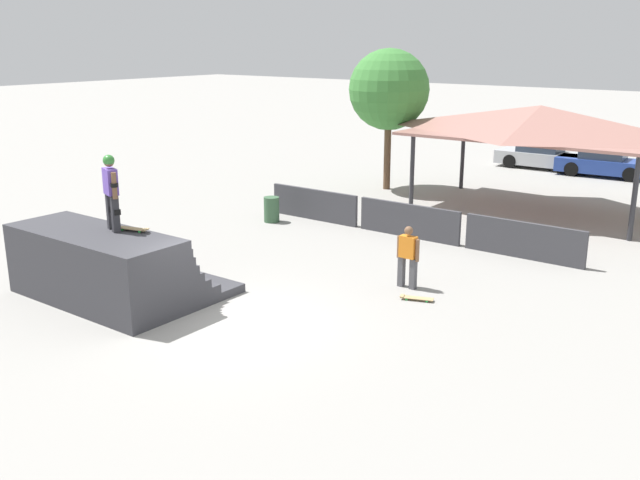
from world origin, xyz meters
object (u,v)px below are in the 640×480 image
(skater_on_deck, at_px, (111,187))
(parked_car_silver, at_px, (542,156))
(tree_beside_pavilion, at_px, (389,90))
(trash_bin, at_px, (272,209))
(skateboard_on_ground, at_px, (416,298))
(parked_car_blue, at_px, (604,163))
(bystander_walking, at_px, (408,254))
(skateboard_on_deck, at_px, (134,229))

(skater_on_deck, xyz_separation_m, parked_car_silver, (1.56, 23.45, -2.11))
(tree_beside_pavilion, bearing_deg, trash_bin, -91.58)
(skateboard_on_ground, distance_m, parked_car_blue, 18.96)
(skater_on_deck, relative_size, parked_car_silver, 0.42)
(tree_beside_pavilion, distance_m, parked_car_silver, 9.82)
(parked_car_blue, bearing_deg, parked_car_silver, 169.19)
(bystander_walking, distance_m, parked_car_blue, 18.27)
(skateboard_on_ground, bearing_deg, skater_on_deck, 16.29)
(trash_bin, relative_size, parked_car_blue, 0.20)
(tree_beside_pavilion, relative_size, parked_car_blue, 1.35)
(trash_bin, distance_m, parked_car_silver, 16.01)
(skateboard_on_deck, bearing_deg, skater_on_deck, -166.78)
(skateboard_on_ground, relative_size, parked_car_silver, 0.19)
(skateboard_on_deck, distance_m, skateboard_on_ground, 6.79)
(skateboard_on_deck, height_order, bystander_walking, skateboard_on_deck)
(skater_on_deck, height_order, trash_bin, skater_on_deck)
(skateboard_on_deck, distance_m, trash_bin, 8.08)
(skater_on_deck, height_order, bystander_walking, skater_on_deck)
(skateboard_on_ground, distance_m, parked_car_silver, 19.72)
(skateboard_on_deck, relative_size, parked_car_blue, 0.20)
(parked_car_blue, bearing_deg, skateboard_on_deck, -104.25)
(skater_on_deck, bearing_deg, bystander_walking, 64.37)
(skateboard_on_deck, distance_m, parked_car_blue, 23.26)
(trash_bin, bearing_deg, skateboard_on_deck, -72.56)
(skateboard_on_deck, xyz_separation_m, parked_car_blue, (4.14, 22.86, -1.15))
(parked_car_silver, bearing_deg, skater_on_deck, -94.35)
(bystander_walking, relative_size, parked_car_blue, 0.38)
(tree_beside_pavilion, height_order, trash_bin, tree_beside_pavilion)
(bystander_walking, height_order, tree_beside_pavilion, tree_beside_pavilion)
(tree_beside_pavilion, bearing_deg, parked_car_blue, 52.40)
(skateboard_on_ground, height_order, trash_bin, trash_bin)
(trash_bin, bearing_deg, parked_car_silver, 77.27)
(bystander_walking, xyz_separation_m, tree_beside_pavilion, (-6.83, 10.04, 3.13))
(tree_beside_pavilion, xyz_separation_m, parked_car_blue, (6.33, 8.23, -3.41))
(parked_car_blue, bearing_deg, bystander_walking, -92.42)
(parked_car_silver, height_order, parked_car_blue, same)
(tree_beside_pavilion, distance_m, parked_car_blue, 10.93)
(skateboard_on_ground, height_order, parked_car_silver, parked_car_silver)
(skateboard_on_ground, distance_m, trash_bin, 8.49)
(skateboard_on_deck, height_order, parked_car_blue, skateboard_on_deck)
(skater_on_deck, height_order, skateboard_on_ground, skater_on_deck)
(skater_on_deck, xyz_separation_m, skateboard_on_deck, (0.43, 0.22, -0.96))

